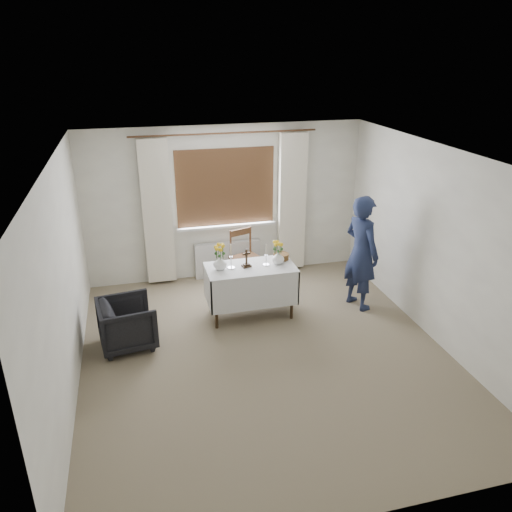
{
  "coord_description": "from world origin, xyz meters",
  "views": [
    {
      "loc": [
        -1.43,
        -5.15,
        3.59
      ],
      "look_at": [
        0.08,
        0.81,
        1.0
      ],
      "focal_mm": 35.0,
      "sensor_mm": 36.0,
      "label": 1
    }
  ],
  "objects_px": {
    "altar_table": "(251,291)",
    "flower_vase_left": "(220,263)",
    "wooden_chair": "(247,259)",
    "flower_vase_right": "(278,258)",
    "wooden_cross": "(246,258)",
    "person": "(361,253)",
    "armchair": "(127,324)"
  },
  "relations": [
    {
      "from": "person",
      "to": "flower_vase_right",
      "type": "distance_m",
      "value": 1.22
    },
    {
      "from": "wooden_cross",
      "to": "flower_vase_left",
      "type": "xyz_separation_m",
      "value": [
        -0.37,
        0.01,
        -0.04
      ]
    },
    {
      "from": "wooden_chair",
      "to": "flower_vase_left",
      "type": "distance_m",
      "value": 1.16
    },
    {
      "from": "altar_table",
      "to": "wooden_cross",
      "type": "distance_m",
      "value": 0.52
    },
    {
      "from": "wooden_chair",
      "to": "flower_vase_right",
      "type": "height_order",
      "value": "flower_vase_right"
    },
    {
      "from": "armchair",
      "to": "wooden_cross",
      "type": "distance_m",
      "value": 1.8
    },
    {
      "from": "armchair",
      "to": "flower_vase_right",
      "type": "distance_m",
      "value": 2.22
    },
    {
      "from": "altar_table",
      "to": "armchair",
      "type": "relative_size",
      "value": 1.78
    },
    {
      "from": "altar_table",
      "to": "armchair",
      "type": "xyz_separation_m",
      "value": [
        -1.72,
        -0.38,
        -0.06
      ]
    },
    {
      "from": "flower_vase_left",
      "to": "flower_vase_right",
      "type": "height_order",
      "value": "flower_vase_left"
    },
    {
      "from": "armchair",
      "to": "altar_table",
      "type": "bearing_deg",
      "value": -85.47
    },
    {
      "from": "altar_table",
      "to": "flower_vase_left",
      "type": "xyz_separation_m",
      "value": [
        -0.43,
        0.02,
        0.48
      ]
    },
    {
      "from": "altar_table",
      "to": "flower_vase_right",
      "type": "relative_size",
      "value": 6.77
    },
    {
      "from": "person",
      "to": "wooden_cross",
      "type": "height_order",
      "value": "person"
    },
    {
      "from": "person",
      "to": "wooden_cross",
      "type": "bearing_deg",
      "value": 68.26
    },
    {
      "from": "armchair",
      "to": "person",
      "type": "bearing_deg",
      "value": -93.17
    },
    {
      "from": "person",
      "to": "altar_table",
      "type": "bearing_deg",
      "value": 68.58
    },
    {
      "from": "armchair",
      "to": "flower_vase_right",
      "type": "bearing_deg",
      "value": -87.52
    },
    {
      "from": "wooden_cross",
      "to": "wooden_chair",
      "type": "bearing_deg",
      "value": 64.15
    },
    {
      "from": "wooden_chair",
      "to": "wooden_cross",
      "type": "bearing_deg",
      "value": -122.84
    },
    {
      "from": "wooden_cross",
      "to": "flower_vase_right",
      "type": "relative_size",
      "value": 1.44
    },
    {
      "from": "wooden_cross",
      "to": "flower_vase_right",
      "type": "xyz_separation_m",
      "value": [
        0.45,
        -0.0,
        -0.04
      ]
    },
    {
      "from": "flower_vase_left",
      "to": "flower_vase_right",
      "type": "relative_size",
      "value": 1.05
    },
    {
      "from": "flower_vase_right",
      "to": "wooden_chair",
      "type": "bearing_deg",
      "value": 103.91
    },
    {
      "from": "flower_vase_right",
      "to": "wooden_cross",
      "type": "bearing_deg",
      "value": 179.55
    },
    {
      "from": "altar_table",
      "to": "wooden_cross",
      "type": "xyz_separation_m",
      "value": [
        -0.05,
        0.01,
        0.51
      ]
    },
    {
      "from": "wooden_cross",
      "to": "flower_vase_left",
      "type": "height_order",
      "value": "wooden_cross"
    },
    {
      "from": "person",
      "to": "flower_vase_right",
      "type": "xyz_separation_m",
      "value": [
        -1.22,
        0.11,
        0.0
      ]
    },
    {
      "from": "altar_table",
      "to": "wooden_cross",
      "type": "height_order",
      "value": "wooden_cross"
    },
    {
      "from": "wooden_chair",
      "to": "armchair",
      "type": "relative_size",
      "value": 1.34
    },
    {
      "from": "wooden_chair",
      "to": "armchair",
      "type": "height_order",
      "value": "wooden_chair"
    },
    {
      "from": "altar_table",
      "to": "flower_vase_right",
      "type": "bearing_deg",
      "value": 1.34
    }
  ]
}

